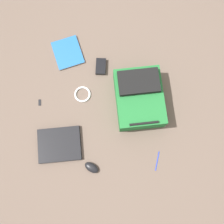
{
  "coord_description": "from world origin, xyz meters",
  "views": [
    {
      "loc": [
        -0.08,
        0.41,
        1.98
      ],
      "look_at": [
        0.0,
        0.0,
        0.02
      ],
      "focal_mm": 43.46,
      "sensor_mm": 36.0,
      "label": 1
    }
  ],
  "objects_px": {
    "book_manual": "(68,53)",
    "computer_mouse": "(92,168)",
    "backpack": "(139,97)",
    "cable_coil": "(83,94)",
    "pen_black": "(157,161)",
    "laptop": "(59,144)",
    "usb_stick": "(40,102)",
    "power_brick": "(101,67)"
  },
  "relations": [
    {
      "from": "power_brick",
      "to": "laptop",
      "type": "bearing_deg",
      "value": 75.83
    },
    {
      "from": "backpack",
      "to": "laptop",
      "type": "relative_size",
      "value": 1.37
    },
    {
      "from": "laptop",
      "to": "computer_mouse",
      "type": "height_order",
      "value": "computer_mouse"
    },
    {
      "from": "backpack",
      "to": "cable_coil",
      "type": "bearing_deg",
      "value": 5.79
    },
    {
      "from": "book_manual",
      "to": "cable_coil",
      "type": "xyz_separation_m",
      "value": [
        -0.19,
        0.3,
        -0.0
      ]
    },
    {
      "from": "book_manual",
      "to": "usb_stick",
      "type": "relative_size",
      "value": 6.53
    },
    {
      "from": "computer_mouse",
      "to": "power_brick",
      "type": "height_order",
      "value": "computer_mouse"
    },
    {
      "from": "book_manual",
      "to": "computer_mouse",
      "type": "relative_size",
      "value": 2.92
    },
    {
      "from": "laptop",
      "to": "pen_black",
      "type": "bearing_deg",
      "value": -177.3
    },
    {
      "from": "power_brick",
      "to": "cable_coil",
      "type": "bearing_deg",
      "value": 69.98
    },
    {
      "from": "cable_coil",
      "to": "pen_black",
      "type": "relative_size",
      "value": 0.89
    },
    {
      "from": "laptop",
      "to": "cable_coil",
      "type": "bearing_deg",
      "value": -100.51
    },
    {
      "from": "backpack",
      "to": "computer_mouse",
      "type": "distance_m",
      "value": 0.61
    },
    {
      "from": "power_brick",
      "to": "pen_black",
      "type": "height_order",
      "value": "power_brick"
    },
    {
      "from": "usb_stick",
      "to": "computer_mouse",
      "type": "bearing_deg",
      "value": 141.95
    },
    {
      "from": "laptop",
      "to": "book_manual",
      "type": "relative_size",
      "value": 1.19
    },
    {
      "from": "power_brick",
      "to": "pen_black",
      "type": "relative_size",
      "value": 0.91
    },
    {
      "from": "laptop",
      "to": "usb_stick",
      "type": "height_order",
      "value": "laptop"
    },
    {
      "from": "computer_mouse",
      "to": "power_brick",
      "type": "distance_m",
      "value": 0.76
    },
    {
      "from": "computer_mouse",
      "to": "pen_black",
      "type": "xyz_separation_m",
      "value": [
        -0.45,
        -0.14,
        -0.02
      ]
    },
    {
      "from": "pen_black",
      "to": "computer_mouse",
      "type": "bearing_deg",
      "value": 17.7
    },
    {
      "from": "computer_mouse",
      "to": "cable_coil",
      "type": "xyz_separation_m",
      "value": [
        0.19,
        -0.51,
        -0.01
      ]
    },
    {
      "from": "book_manual",
      "to": "backpack",
      "type": "bearing_deg",
      "value": 156.92
    },
    {
      "from": "cable_coil",
      "to": "laptop",
      "type": "bearing_deg",
      "value": 79.49
    },
    {
      "from": "backpack",
      "to": "computer_mouse",
      "type": "xyz_separation_m",
      "value": [
        0.23,
        0.56,
        -0.07
      ]
    },
    {
      "from": "laptop",
      "to": "cable_coil",
      "type": "relative_size",
      "value": 3.0
    },
    {
      "from": "laptop",
      "to": "usb_stick",
      "type": "relative_size",
      "value": 7.75
    },
    {
      "from": "book_manual",
      "to": "computer_mouse",
      "type": "distance_m",
      "value": 0.9
    },
    {
      "from": "backpack",
      "to": "book_manual",
      "type": "xyz_separation_m",
      "value": [
        0.61,
        -0.26,
        -0.08
      ]
    },
    {
      "from": "cable_coil",
      "to": "power_brick",
      "type": "distance_m",
      "value": 0.26
    },
    {
      "from": "backpack",
      "to": "computer_mouse",
      "type": "height_order",
      "value": "backpack"
    },
    {
      "from": "computer_mouse",
      "to": "laptop",
      "type": "bearing_deg",
      "value": 87.89
    },
    {
      "from": "book_manual",
      "to": "computer_mouse",
      "type": "height_order",
      "value": "computer_mouse"
    },
    {
      "from": "computer_mouse",
      "to": "pen_black",
      "type": "bearing_deg",
      "value": -51.82
    },
    {
      "from": "backpack",
      "to": "laptop",
      "type": "xyz_separation_m",
      "value": [
        0.49,
        0.45,
        -0.07
      ]
    },
    {
      "from": "computer_mouse",
      "to": "power_brick",
      "type": "bearing_deg",
      "value": 28.17
    },
    {
      "from": "computer_mouse",
      "to": "pen_black",
      "type": "height_order",
      "value": "computer_mouse"
    },
    {
      "from": "backpack",
      "to": "cable_coil",
      "type": "xyz_separation_m",
      "value": [
        0.42,
        0.04,
        -0.08
      ]
    },
    {
      "from": "book_manual",
      "to": "pen_black",
      "type": "bearing_deg",
      "value": 141.08
    },
    {
      "from": "laptop",
      "to": "cable_coil",
      "type": "distance_m",
      "value": 0.41
    },
    {
      "from": "pen_black",
      "to": "usb_stick",
      "type": "relative_size",
      "value": 2.9
    },
    {
      "from": "usb_stick",
      "to": "laptop",
      "type": "bearing_deg",
      "value": 129.52
    }
  ]
}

